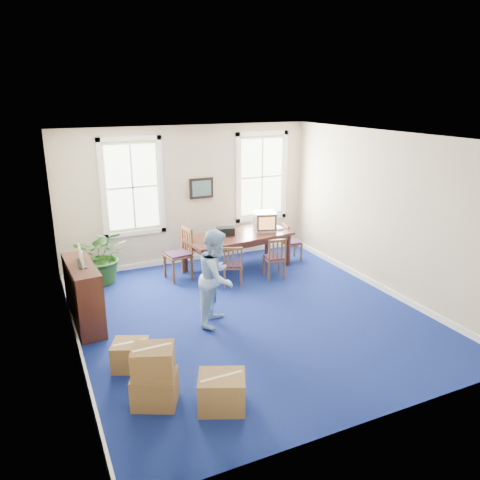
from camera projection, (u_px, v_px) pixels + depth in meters
name	position (u px, v px, depth m)	size (l,w,h in m)	color
floor	(249.00, 315.00, 8.57)	(6.50, 6.50, 0.00)	navy
ceiling	(250.00, 137.00, 7.61)	(6.50, 6.50, 0.00)	white
wall_back	(189.00, 195.00, 10.90)	(6.50, 6.50, 0.00)	#BFAE8D
wall_front	(374.00, 305.00, 5.27)	(6.50, 6.50, 0.00)	#BFAE8D
wall_left	(66.00, 255.00, 6.89)	(6.50, 6.50, 0.00)	#BFAE8D
wall_right	(385.00, 213.00, 9.28)	(6.50, 6.50, 0.00)	#BFAE8D
baseboard_back	(191.00, 258.00, 11.34)	(6.00, 0.04, 0.12)	white
baseboard_left	(79.00, 347.00, 7.37)	(0.04, 6.50, 0.12)	white
baseboard_right	(377.00, 285.00, 9.74)	(0.04, 6.50, 0.12)	white
window_left	(132.00, 187.00, 10.28)	(1.40, 0.12, 2.20)	white
window_right	(262.00, 177.00, 11.55)	(1.40, 0.12, 2.20)	white
wall_picture	(201.00, 188.00, 10.94)	(0.58, 0.06, 0.48)	black
conference_table	(238.00, 252.00, 10.70)	(2.42, 1.10, 0.82)	#3E1D16
crt_tv	(265.00, 221.00, 10.84)	(0.48, 0.52, 0.43)	#B7B7BC
game_console	(278.00, 228.00, 10.98)	(0.15, 0.19, 0.05)	white
equipment_bag	(226.00, 231.00, 10.48)	(0.37, 0.24, 0.19)	black
chair_near_left	(233.00, 265.00, 9.77)	(0.40, 0.40, 0.90)	brown
chair_near_right	(274.00, 257.00, 10.16)	(0.42, 0.42, 0.93)	brown
chair_end_left	(178.00, 254.00, 10.08)	(0.50, 0.50, 1.12)	brown
chair_end_right	(292.00, 242.00, 11.25)	(0.40, 0.40, 0.90)	brown
man	(217.00, 277.00, 8.05)	(0.83, 0.64, 1.70)	#88B4E2
credenza	(83.00, 294.00, 8.05)	(0.42, 1.47, 1.15)	#3E1D16
brochure_rack	(80.00, 254.00, 7.84)	(0.12, 0.71, 0.31)	#99999E
potted_plant	(103.00, 256.00, 9.85)	(1.09, 0.95, 1.21)	#1E4715
cardboard_boxes	(168.00, 366.00, 6.17)	(1.52, 1.52, 0.87)	olive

